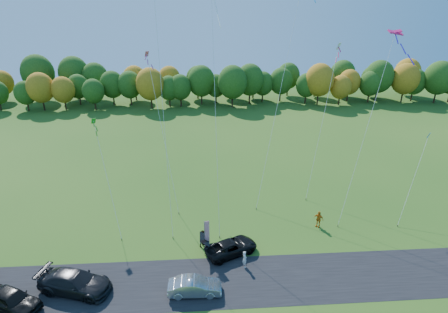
{
  "coord_description": "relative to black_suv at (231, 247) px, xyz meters",
  "views": [
    {
      "loc": [
        -2.18,
        -26.58,
        20.63
      ],
      "look_at": [
        0.0,
        6.0,
        7.0
      ],
      "focal_mm": 28.0,
      "sensor_mm": 36.0,
      "label": 1
    }
  ],
  "objects": [
    {
      "name": "dark_truck_b",
      "position": [
        -16.9,
        -5.32,
        0.12
      ],
      "size": [
        5.05,
        3.69,
        1.6
      ],
      "primitive_type": "imported",
      "rotation": [
        0.0,
        0.0,
        1.14
      ],
      "color": "black",
      "rests_on": "ground"
    },
    {
      "name": "kite_delta_blue",
      "position": [
        -6.22,
        7.56,
        15.34
      ],
      "size": [
        3.29,
        10.59,
        31.51
      ],
      "color": "#4C3F33",
      "rests_on": "ground"
    },
    {
      "name": "kite_diamond_blue_low",
      "position": [
        19.86,
        5.6,
        3.49
      ],
      "size": [
        5.1,
        5.43,
        8.75
      ],
      "color": "#4C3F33",
      "rests_on": "ground"
    },
    {
      "name": "kite_diamond_pink",
      "position": [
        -6.7,
        10.4,
        7.6
      ],
      "size": [
        3.53,
        7.09,
        16.9
      ],
      "color": "#4C3F33",
      "rests_on": "ground"
    },
    {
      "name": "tree_line",
      "position": [
        -0.24,
        55.41,
        -0.67
      ],
      "size": [
        116.0,
        12.0,
        10.0
      ],
      "primitive_type": null,
      "color": "#1E4711",
      "rests_on": "ground"
    },
    {
      "name": "ground",
      "position": [
        -0.24,
        0.41,
        -0.67
      ],
      "size": [
        160.0,
        160.0,
        0.0
      ],
      "primitive_type": "plane",
      "color": "#244F15"
    },
    {
      "name": "silver_sedan",
      "position": [
        -3.29,
        -4.76,
        0.02
      ],
      "size": [
        4.22,
        1.54,
        1.38
      ],
      "primitive_type": "imported",
      "rotation": [
        0.0,
        0.0,
        1.55
      ],
      "color": "#A19FA4",
      "rests_on": "ground"
    },
    {
      "name": "person_tailgate_b",
      "position": [
        -2.55,
        1.26,
        0.17
      ],
      "size": [
        1.01,
        1.04,
        1.68
      ],
      "primitive_type": "imported",
      "rotation": [
        0.0,
        0.0,
        0.91
      ],
      "color": "gray",
      "rests_on": "ground"
    },
    {
      "name": "kite_parafoil_orange",
      "position": [
        6.81,
        13.41,
        11.84
      ],
      "size": [
        8.66,
        12.54,
        25.49
      ],
      "color": "#4C3F33",
      "rests_on": "ground"
    },
    {
      "name": "asphalt_strip",
      "position": [
        -0.24,
        -3.59,
        -0.67
      ],
      "size": [
        90.0,
        6.0,
        0.01
      ],
      "primitive_type": "cube",
      "color": "black",
      "rests_on": "ground"
    },
    {
      "name": "feather_flag",
      "position": [
        -2.25,
        -0.02,
        1.53
      ],
      "size": [
        0.47,
        0.19,
        3.62
      ],
      "color": "#999999",
      "rests_on": "ground"
    },
    {
      "name": "kite_delta_red",
      "position": [
        -1.07,
        8.18,
        13.74
      ],
      "size": [
        2.31,
        10.49,
        24.21
      ],
      "color": "#4C3F33",
      "rests_on": "ground"
    },
    {
      "name": "dark_truck_a",
      "position": [
        -12.76,
        -3.84,
        0.17
      ],
      "size": [
        6.26,
        3.87,
        1.69
      ],
      "primitive_type": "imported",
      "rotation": [
        0.0,
        0.0,
        1.3
      ],
      "color": "black",
      "rests_on": "ground"
    },
    {
      "name": "kite_diamond_white",
      "position": [
        11.87,
        12.67,
        7.83
      ],
      "size": [
        5.16,
        7.63,
        17.63
      ],
      "color": "#4C3F33",
      "rests_on": "ground"
    },
    {
      "name": "person_tailgate_a",
      "position": [
        1.0,
        -1.88,
        0.11
      ],
      "size": [
        0.49,
        0.64,
        1.58
      ],
      "primitive_type": "imported",
      "rotation": [
        0.0,
        0.0,
        1.77
      ],
      "color": "silver",
      "rests_on": "ground"
    },
    {
      "name": "kite_parafoil_rainbow",
      "position": [
        14.39,
        6.71,
        8.8
      ],
      "size": [
        7.68,
        6.96,
        19.27
      ],
      "color": "#4C3F33",
      "rests_on": "ground"
    },
    {
      "name": "person_east",
      "position": [
        9.31,
        3.7,
        0.22
      ],
      "size": [
        1.08,
        1.01,
        1.79
      ],
      "primitive_type": "imported",
      "rotation": [
        0.0,
        0.0,
        -0.7
      ],
      "color": "#C86812",
      "rests_on": "ground"
    },
    {
      "name": "black_suv",
      "position": [
        0.0,
        0.0,
        0.0
      ],
      "size": [
        5.35,
        4.04,
        1.35
      ],
      "primitive_type": "imported",
      "rotation": [
        0.0,
        0.0,
        2.0
      ],
      "color": "black",
      "rests_on": "ground"
    },
    {
      "name": "kite_diamond_green",
      "position": [
        -11.95,
        5.73,
        4.59
      ],
      "size": [
        3.44,
        6.62,
        10.89
      ],
      "color": "#4C3F33",
      "rests_on": "ground"
    }
  ]
}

